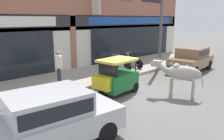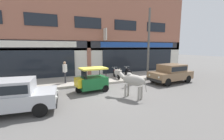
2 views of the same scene
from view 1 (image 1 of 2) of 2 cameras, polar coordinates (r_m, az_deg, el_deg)
The scene contains 11 objects.
ground_plane at distance 9.82m, azimuth 9.63°, elevation -5.87°, with size 90.00×90.00×0.00m, color #605E5B.
sidewalk at distance 12.53m, azimuth -5.19°, elevation -1.17°, with size 19.00×3.68×0.16m, color #A8A093.
shop_building at distance 13.88m, azimuth -11.12°, elevation 16.20°, with size 23.00×1.40×8.36m.
cow at distance 9.41m, azimuth 17.48°, elevation -0.77°, with size 1.18×1.99×1.61m.
car_0 at distance 14.45m, azimuth 20.07°, elevation 2.97°, with size 3.72×1.91×1.46m.
car_1 at distance 5.73m, azimuth -15.76°, elevation -11.66°, with size 3.73×1.95×1.46m.
auto_rickshaw at distance 9.39m, azimuth 0.90°, elevation -2.36°, with size 2.04×1.33×1.52m.
motorcycle_0 at distance 13.14m, azimuth 2.40°, elevation 1.64°, with size 0.57×1.81×0.88m.
motorcycle_1 at distance 14.10m, azimuth 5.65°, elevation 2.37°, with size 0.66×1.79×0.88m.
pedestrian at distance 10.35m, azimuth -13.78°, elevation 1.48°, with size 0.32×0.50×1.60m.
utility_pole at distance 14.27m, azimuth 12.73°, elevation 12.46°, with size 0.18×0.18×5.82m, color #595651.
Camera 1 is at (-7.46, -5.54, 3.18)m, focal length 35.00 mm.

